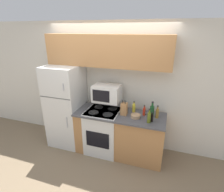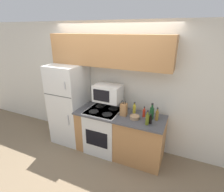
{
  "view_description": "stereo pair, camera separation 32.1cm",
  "coord_description": "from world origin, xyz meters",
  "px_view_note": "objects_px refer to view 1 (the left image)",
  "views": [
    {
      "loc": [
        1.13,
        -2.57,
        2.38
      ],
      "look_at": [
        0.19,
        0.28,
        1.24
      ],
      "focal_mm": 28.0,
      "sensor_mm": 36.0,
      "label": 1
    },
    {
      "loc": [
        1.43,
        -2.46,
        2.38
      ],
      "look_at": [
        0.19,
        0.28,
        1.24
      ],
      "focal_mm": 28.0,
      "sensor_mm": 36.0,
      "label": 2
    }
  ],
  "objects_px": {
    "bowl": "(136,116)",
    "refrigerator": "(66,106)",
    "bottle_soy_sauce": "(152,118)",
    "bottle_vinegar": "(157,113)",
    "bottle_hot_sauce": "(144,111)",
    "bottle_olive_oil": "(149,117)",
    "bottle_wine_green": "(152,111)",
    "bottle_cooking_spray": "(134,108)",
    "knife_block": "(124,109)",
    "microwave": "(107,93)",
    "stove": "(104,130)"
  },
  "relations": [
    {
      "from": "bottle_olive_oil",
      "to": "bottle_wine_green",
      "type": "bearing_deg",
      "value": 84.49
    },
    {
      "from": "bottle_wine_green",
      "to": "stove",
      "type": "bearing_deg",
      "value": -176.14
    },
    {
      "from": "bottle_wine_green",
      "to": "bottle_hot_sauce",
      "type": "relative_size",
      "value": 1.5
    },
    {
      "from": "bowl",
      "to": "bottle_cooking_spray",
      "type": "distance_m",
      "value": 0.24
    },
    {
      "from": "bottle_hot_sauce",
      "to": "bottle_olive_oil",
      "type": "bearing_deg",
      "value": -65.08
    },
    {
      "from": "stove",
      "to": "bottle_cooking_spray",
      "type": "relative_size",
      "value": 4.83
    },
    {
      "from": "stove",
      "to": "bottle_soy_sauce",
      "type": "relative_size",
      "value": 5.9
    },
    {
      "from": "microwave",
      "to": "bottle_hot_sauce",
      "type": "bearing_deg",
      "value": -2.53
    },
    {
      "from": "knife_block",
      "to": "bottle_vinegar",
      "type": "relative_size",
      "value": 1.23
    },
    {
      "from": "bowl",
      "to": "bottle_hot_sauce",
      "type": "distance_m",
      "value": 0.2
    },
    {
      "from": "bottle_olive_oil",
      "to": "bottle_cooking_spray",
      "type": "relative_size",
      "value": 1.18
    },
    {
      "from": "knife_block",
      "to": "bottle_vinegar",
      "type": "bearing_deg",
      "value": 6.15
    },
    {
      "from": "bowl",
      "to": "bottle_soy_sauce",
      "type": "bearing_deg",
      "value": -9.33
    },
    {
      "from": "bottle_soy_sauce",
      "to": "bottle_vinegar",
      "type": "xyz_separation_m",
      "value": [
        0.08,
        0.16,
        0.02
      ]
    },
    {
      "from": "bowl",
      "to": "bottle_wine_green",
      "type": "relative_size",
      "value": 0.6
    },
    {
      "from": "bottle_wine_green",
      "to": "bottle_cooking_spray",
      "type": "relative_size",
      "value": 1.36
    },
    {
      "from": "refrigerator",
      "to": "bowl",
      "type": "distance_m",
      "value": 1.51
    },
    {
      "from": "bowl",
      "to": "bottle_olive_oil",
      "type": "distance_m",
      "value": 0.28
    },
    {
      "from": "bottle_cooking_spray",
      "to": "bottle_soy_sauce",
      "type": "xyz_separation_m",
      "value": [
        0.37,
        -0.27,
        -0.02
      ]
    },
    {
      "from": "bottle_soy_sauce",
      "to": "bottle_wine_green",
      "type": "bearing_deg",
      "value": 96.5
    },
    {
      "from": "bowl",
      "to": "refrigerator",
      "type": "bearing_deg",
      "value": 176.09
    },
    {
      "from": "microwave",
      "to": "bottle_wine_green",
      "type": "xyz_separation_m",
      "value": [
        0.89,
        -0.06,
        -0.22
      ]
    },
    {
      "from": "microwave",
      "to": "bottle_cooking_spray",
      "type": "height_order",
      "value": "microwave"
    },
    {
      "from": "bottle_wine_green",
      "to": "bottle_olive_oil",
      "type": "bearing_deg",
      "value": -95.51
    },
    {
      "from": "microwave",
      "to": "bottle_hot_sauce",
      "type": "height_order",
      "value": "microwave"
    },
    {
      "from": "bottle_wine_green",
      "to": "bottle_hot_sauce",
      "type": "bearing_deg",
      "value": 170.47
    },
    {
      "from": "refrigerator",
      "to": "bottle_vinegar",
      "type": "bearing_deg",
      "value": 0.28
    },
    {
      "from": "refrigerator",
      "to": "bowl",
      "type": "bearing_deg",
      "value": -3.91
    },
    {
      "from": "bottle_soy_sauce",
      "to": "bottle_vinegar",
      "type": "height_order",
      "value": "bottle_vinegar"
    },
    {
      "from": "refrigerator",
      "to": "bottle_wine_green",
      "type": "height_order",
      "value": "refrigerator"
    },
    {
      "from": "stove",
      "to": "refrigerator",
      "type": "bearing_deg",
      "value": 177.19
    },
    {
      "from": "refrigerator",
      "to": "microwave",
      "type": "bearing_deg",
      "value": 4.91
    },
    {
      "from": "bottle_hot_sauce",
      "to": "bottle_olive_oil",
      "type": "height_order",
      "value": "bottle_olive_oil"
    },
    {
      "from": "bottle_cooking_spray",
      "to": "knife_block",
      "type": "bearing_deg",
      "value": -130.68
    },
    {
      "from": "refrigerator",
      "to": "bottle_soy_sauce",
      "type": "relative_size",
      "value": 9.58
    },
    {
      "from": "bottle_hot_sauce",
      "to": "bottle_soy_sauce",
      "type": "bearing_deg",
      "value": -50.41
    },
    {
      "from": "bottle_soy_sauce",
      "to": "bottle_olive_oil",
      "type": "bearing_deg",
      "value": -124.22
    },
    {
      "from": "bottle_hot_sauce",
      "to": "bottle_olive_oil",
      "type": "xyz_separation_m",
      "value": [
        0.12,
        -0.26,
        0.02
      ]
    },
    {
      "from": "microwave",
      "to": "bottle_vinegar",
      "type": "relative_size",
      "value": 2.17
    },
    {
      "from": "bottle_cooking_spray",
      "to": "bottle_vinegar",
      "type": "distance_m",
      "value": 0.46
    },
    {
      "from": "refrigerator",
      "to": "knife_block",
      "type": "height_order",
      "value": "refrigerator"
    },
    {
      "from": "bowl",
      "to": "bottle_olive_oil",
      "type": "xyz_separation_m",
      "value": [
        0.25,
        -0.11,
        0.07
      ]
    },
    {
      "from": "bowl",
      "to": "bottle_cooking_spray",
      "type": "xyz_separation_m",
      "value": [
        -0.08,
        0.22,
        0.05
      ]
    },
    {
      "from": "bottle_olive_oil",
      "to": "refrigerator",
      "type": "bearing_deg",
      "value": 173.1
    },
    {
      "from": "bottle_wine_green",
      "to": "refrigerator",
      "type": "bearing_deg",
      "value": -179.35
    },
    {
      "from": "knife_block",
      "to": "refrigerator",
      "type": "bearing_deg",
      "value": 177.52
    },
    {
      "from": "bottle_wine_green",
      "to": "bottle_soy_sauce",
      "type": "xyz_separation_m",
      "value": [
        0.02,
        -0.17,
        -0.05
      ]
    },
    {
      "from": "bottle_hot_sauce",
      "to": "bottle_cooking_spray",
      "type": "height_order",
      "value": "bottle_cooking_spray"
    },
    {
      "from": "microwave",
      "to": "bottle_soy_sauce",
      "type": "xyz_separation_m",
      "value": [
        0.9,
        -0.23,
        -0.27
      ]
    },
    {
      "from": "microwave",
      "to": "bottle_olive_oil",
      "type": "distance_m",
      "value": 0.94
    }
  ]
}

